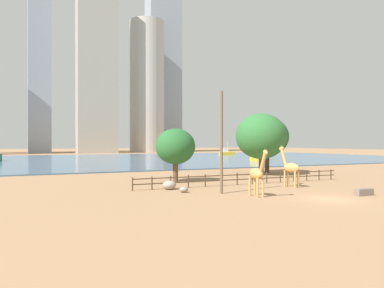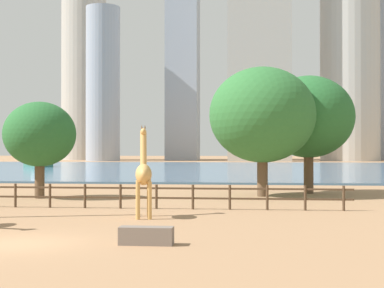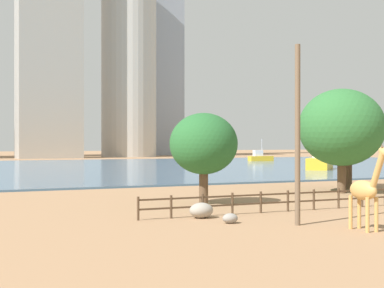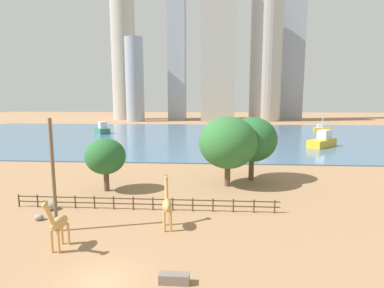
{
  "view_description": "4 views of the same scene",
  "coord_description": "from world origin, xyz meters",
  "px_view_note": "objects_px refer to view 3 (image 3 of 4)",
  "views": [
    {
      "loc": [
        -23.09,
        -22.83,
        4.62
      ],
      "look_at": [
        -3.11,
        19.59,
        4.45
      ],
      "focal_mm": 35.0,
      "sensor_mm": 36.0,
      "label": 1
    },
    {
      "loc": [
        7.98,
        -19.06,
        3.17
      ],
      "look_at": [
        1.61,
        39.85,
        3.74
      ],
      "focal_mm": 55.0,
      "sensor_mm": 36.0,
      "label": 2
    },
    {
      "loc": [
        -24.01,
        -18.29,
        4.25
      ],
      "look_at": [
        2.68,
        38.37,
        4.11
      ],
      "focal_mm": 55.0,
      "sensor_mm": 36.0,
      "label": 3
    },
    {
      "loc": [
        6.53,
        -15.89,
        10.61
      ],
      "look_at": [
        3.5,
        27.89,
        4.34
      ],
      "focal_mm": 28.0,
      "sensor_mm": 36.0,
      "label": 4
    }
  ],
  "objects_px": {
    "giraffe_companion": "(365,190)",
    "boulder_near_fence": "(230,218)",
    "boat_ferry": "(320,161)",
    "utility_pole": "(298,135)",
    "tree_left_large": "(342,128)",
    "boat_tug": "(260,157)",
    "tree_center_broad": "(204,144)",
    "tree_right_tall": "(348,129)",
    "boulder_by_pole": "(201,210)"
  },
  "relations": [
    {
      "from": "giraffe_companion",
      "to": "tree_left_large",
      "type": "relative_size",
      "value": 0.48
    },
    {
      "from": "boulder_near_fence",
      "to": "boulder_by_pole",
      "type": "height_order",
      "value": "boulder_by_pole"
    },
    {
      "from": "giraffe_companion",
      "to": "tree_right_tall",
      "type": "xyz_separation_m",
      "value": [
        16.23,
        20.48,
        3.57
      ]
    },
    {
      "from": "boat_ferry",
      "to": "utility_pole",
      "type": "bearing_deg",
      "value": 5.66
    },
    {
      "from": "boulder_near_fence",
      "to": "boat_tug",
      "type": "height_order",
      "value": "boat_tug"
    },
    {
      "from": "utility_pole",
      "to": "boat_ferry",
      "type": "relative_size",
      "value": 1.11
    },
    {
      "from": "boulder_near_fence",
      "to": "tree_right_tall",
      "type": "xyz_separation_m",
      "value": [
        20.83,
        15.38,
        5.28
      ]
    },
    {
      "from": "utility_pole",
      "to": "tree_left_large",
      "type": "xyz_separation_m",
      "value": [
        14.67,
        14.33,
        0.87
      ]
    },
    {
      "from": "boat_ferry",
      "to": "boat_tug",
      "type": "xyz_separation_m",
      "value": [
        13.29,
        38.63,
        -0.48
      ]
    },
    {
      "from": "utility_pole",
      "to": "tree_right_tall",
      "type": "bearing_deg",
      "value": 44.11
    },
    {
      "from": "tree_left_large",
      "to": "tree_right_tall",
      "type": "bearing_deg",
      "value": 43.2
    },
    {
      "from": "tree_left_large",
      "to": "tree_right_tall",
      "type": "height_order",
      "value": "tree_left_large"
    },
    {
      "from": "giraffe_companion",
      "to": "utility_pole",
      "type": "relative_size",
      "value": 0.45
    },
    {
      "from": "tree_right_tall",
      "to": "boulder_near_fence",
      "type": "bearing_deg",
      "value": -143.55
    },
    {
      "from": "tree_center_broad",
      "to": "tree_left_large",
      "type": "bearing_deg",
      "value": 11.94
    },
    {
      "from": "tree_center_broad",
      "to": "boat_ferry",
      "type": "bearing_deg",
      "value": 43.9
    },
    {
      "from": "tree_right_tall",
      "to": "giraffe_companion",
      "type": "bearing_deg",
      "value": -128.39
    },
    {
      "from": "boulder_near_fence",
      "to": "tree_center_broad",
      "type": "bearing_deg",
      "value": 72.0
    },
    {
      "from": "boulder_near_fence",
      "to": "boat_tug",
      "type": "bearing_deg",
      "value": 57.25
    },
    {
      "from": "giraffe_companion",
      "to": "boulder_by_pole",
      "type": "bearing_deg",
      "value": -143.09
    },
    {
      "from": "boat_tug",
      "to": "tree_center_broad",
      "type": "bearing_deg",
      "value": -118.73
    },
    {
      "from": "boat_ferry",
      "to": "boat_tug",
      "type": "distance_m",
      "value": 40.85
    },
    {
      "from": "tree_center_broad",
      "to": "tree_right_tall",
      "type": "height_order",
      "value": "tree_right_tall"
    },
    {
      "from": "tree_left_large",
      "to": "tree_center_broad",
      "type": "bearing_deg",
      "value": -168.06
    },
    {
      "from": "giraffe_companion",
      "to": "boulder_near_fence",
      "type": "bearing_deg",
      "value": -134.32
    },
    {
      "from": "giraffe_companion",
      "to": "tree_center_broad",
      "type": "height_order",
      "value": "tree_center_broad"
    },
    {
      "from": "boulder_near_fence",
      "to": "boulder_by_pole",
      "type": "relative_size",
      "value": 0.61
    },
    {
      "from": "utility_pole",
      "to": "tree_center_broad",
      "type": "distance_m",
      "value": 11.28
    },
    {
      "from": "utility_pole",
      "to": "tree_left_large",
      "type": "relative_size",
      "value": 1.06
    },
    {
      "from": "boulder_by_pole",
      "to": "boat_ferry",
      "type": "relative_size",
      "value": 0.16
    },
    {
      "from": "giraffe_companion",
      "to": "tree_right_tall",
      "type": "relative_size",
      "value": 0.49
    },
    {
      "from": "boulder_near_fence",
      "to": "tree_right_tall",
      "type": "distance_m",
      "value": 26.42
    },
    {
      "from": "boulder_by_pole",
      "to": "tree_right_tall",
      "type": "bearing_deg",
      "value": 31.08
    },
    {
      "from": "tree_left_large",
      "to": "boat_ferry",
      "type": "distance_m",
      "value": 41.06
    },
    {
      "from": "tree_center_broad",
      "to": "boat_tug",
      "type": "bearing_deg",
      "value": 55.71
    },
    {
      "from": "giraffe_companion",
      "to": "boat_tug",
      "type": "distance_m",
      "value": 102.25
    },
    {
      "from": "tree_left_large",
      "to": "tree_center_broad",
      "type": "relative_size",
      "value": 1.39
    },
    {
      "from": "utility_pole",
      "to": "boulder_near_fence",
      "type": "relative_size",
      "value": 11.09
    },
    {
      "from": "boat_tug",
      "to": "boat_ferry",
      "type": "bearing_deg",
      "value": -103.43
    },
    {
      "from": "tree_left_large",
      "to": "giraffe_companion",
      "type": "bearing_deg",
      "value": -126.59
    },
    {
      "from": "tree_left_large",
      "to": "boat_ferry",
      "type": "height_order",
      "value": "tree_left_large"
    },
    {
      "from": "giraffe_companion",
      "to": "boat_ferry",
      "type": "height_order",
      "value": "boat_ferry"
    },
    {
      "from": "boat_ferry",
      "to": "tree_right_tall",
      "type": "bearing_deg",
      "value": 10.69
    },
    {
      "from": "giraffe_companion",
      "to": "utility_pole",
      "type": "xyz_separation_m",
      "value": [
        -1.81,
        3.0,
        2.69
      ]
    },
    {
      "from": "tree_left_large",
      "to": "boat_ferry",
      "type": "bearing_deg",
      "value": 54.96
    },
    {
      "from": "boulder_by_pole",
      "to": "boat_ferry",
      "type": "distance_m",
      "value": 59.75
    },
    {
      "from": "utility_pole",
      "to": "boat_ferry",
      "type": "xyz_separation_m",
      "value": [
        38.13,
        47.78,
        -3.16
      ]
    },
    {
      "from": "tree_left_large",
      "to": "utility_pole",
      "type": "bearing_deg",
      "value": -135.68
    },
    {
      "from": "boulder_near_fence",
      "to": "tree_center_broad",
      "type": "height_order",
      "value": "tree_center_broad"
    },
    {
      "from": "boulder_near_fence",
      "to": "tree_left_large",
      "type": "bearing_deg",
      "value": 34.99
    }
  ]
}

